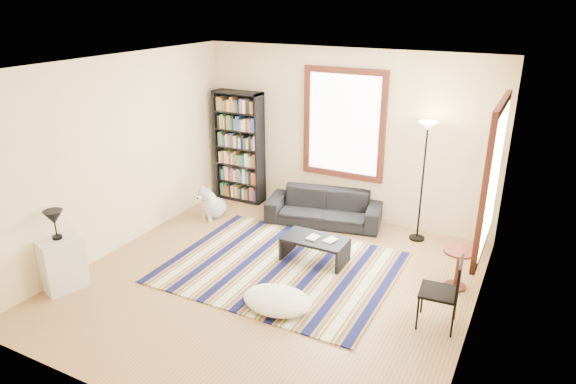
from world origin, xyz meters
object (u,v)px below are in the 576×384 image
at_px(bookshelf, 239,147).
at_px(folding_chair, 439,292).
at_px(coffee_table, 315,250).
at_px(sofa, 324,207).
at_px(floor_cushion, 277,300).
at_px(white_cabinet, 62,263).
at_px(dog, 214,201).
at_px(side_table, 457,269).
at_px(floor_lamp, 422,183).

bearing_deg(bookshelf, folding_chair, -29.28).
bearing_deg(coffee_table, sofa, 107.98).
height_order(floor_cushion, white_cabinet, white_cabinet).
xyz_separation_m(folding_chair, dog, (-4.02, 1.36, -0.14)).
bearing_deg(sofa, side_table, -36.54).
bearing_deg(floor_cushion, dog, 139.72).
relative_size(floor_lamp, dog, 3.16).
bearing_deg(dog, floor_cushion, -30.59).
xyz_separation_m(bookshelf, side_table, (4.12, -1.35, -0.73)).
height_order(coffee_table, dog, dog).
bearing_deg(bookshelf, floor_lamp, -2.92).
height_order(floor_lamp, dog, floor_lamp).
xyz_separation_m(floor_cushion, floor_lamp, (1.04, 2.66, 0.82)).
relative_size(folding_chair, white_cabinet, 1.23).
relative_size(coffee_table, white_cabinet, 1.29).
height_order(bookshelf, dog, bookshelf).
xyz_separation_m(side_table, white_cabinet, (-4.50, -2.32, 0.08)).
xyz_separation_m(folding_chair, white_cabinet, (-4.45, -1.38, -0.08)).
bearing_deg(folding_chair, white_cabinet, -167.69).
bearing_deg(folding_chair, dog, 156.37).
relative_size(sofa, white_cabinet, 2.67).
distance_m(coffee_table, white_cabinet, 3.35).
bearing_deg(folding_chair, sofa, 133.55).
relative_size(side_table, white_cabinet, 0.77).
distance_m(floor_lamp, dog, 3.43).
bearing_deg(folding_chair, bookshelf, 145.74).
xyz_separation_m(floor_lamp, white_cabinet, (-3.71, -3.50, -0.58)).
bearing_deg(white_cabinet, dog, 99.90).
bearing_deg(coffee_table, white_cabinet, -140.62).
relative_size(floor_cushion, side_table, 1.61).
bearing_deg(floor_lamp, dog, -167.07).
relative_size(bookshelf, floor_lamp, 1.08).
relative_size(sofa, bookshelf, 0.93).
distance_m(sofa, coffee_table, 1.34).
bearing_deg(sofa, floor_lamp, -7.89).
bearing_deg(floor_cushion, sofa, 101.02).
xyz_separation_m(floor_lamp, side_table, (0.79, -1.18, -0.66)).
distance_m(sofa, floor_cushion, 2.61).
distance_m(coffee_table, dog, 2.25).
bearing_deg(side_table, sofa, 155.08).
bearing_deg(floor_cushion, floor_lamp, 68.68).
distance_m(sofa, floor_lamp, 1.67).
bearing_deg(side_table, dog, 174.01).
relative_size(floor_lamp, side_table, 3.44).
xyz_separation_m(side_table, dog, (-4.07, 0.43, 0.02)).
distance_m(floor_cushion, dog, 2.95).
distance_m(bookshelf, floor_cushion, 3.75).
height_order(side_table, folding_chair, folding_chair).
height_order(sofa, coffee_table, sofa).
height_order(bookshelf, white_cabinet, bookshelf).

